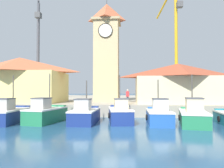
% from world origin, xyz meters
% --- Properties ---
extents(ground_plane, '(300.00, 300.00, 0.00)m').
position_xyz_m(ground_plane, '(0.00, 0.00, 0.00)').
color(ground_plane, navy).
extents(quay_wharf, '(120.00, 40.00, 1.27)m').
position_xyz_m(quay_wharf, '(0.00, 26.66, 0.64)').
color(quay_wharf, '#A89E89').
rests_on(quay_wharf, ground).
extents(fishing_boat_left_outer, '(2.39, 5.34, 4.15)m').
position_xyz_m(fishing_boat_left_outer, '(-9.67, 2.42, 0.74)').
color(fishing_boat_left_outer, navy).
rests_on(fishing_boat_left_outer, ground).
extents(fishing_boat_left_inner, '(2.74, 4.67, 4.31)m').
position_xyz_m(fishing_boat_left_inner, '(-6.47, 2.70, 0.78)').
color(fishing_boat_left_inner, '#237A4C').
rests_on(fishing_boat_left_inner, ground).
extents(fishing_boat_mid_left, '(2.15, 4.62, 3.67)m').
position_xyz_m(fishing_boat_mid_left, '(-3.01, 2.68, 0.73)').
color(fishing_boat_mid_left, navy).
rests_on(fishing_boat_mid_left, ground).
extents(fishing_boat_center, '(2.48, 4.84, 4.19)m').
position_xyz_m(fishing_boat_center, '(-0.01, 3.36, 0.76)').
color(fishing_boat_center, navy).
rests_on(fishing_boat_center, ground).
extents(fishing_boat_mid_right, '(2.06, 4.18, 3.72)m').
position_xyz_m(fishing_boat_mid_right, '(3.24, 2.53, 0.74)').
color(fishing_boat_mid_right, '#2356A8').
rests_on(fishing_boat_mid_right, ground).
extents(fishing_boat_right_inner, '(2.96, 5.53, 4.13)m').
position_xyz_m(fishing_boat_right_inner, '(5.96, 2.39, 0.75)').
color(fishing_boat_right_inner, '#237A4C').
rests_on(fishing_boat_right_inner, ground).
extents(clock_tower, '(3.76, 3.76, 15.10)m').
position_xyz_m(clock_tower, '(-2.32, 13.93, 8.37)').
color(clock_tower, tan).
rests_on(clock_tower, quay_wharf).
extents(warehouse_left, '(11.39, 7.21, 5.72)m').
position_xyz_m(warehouse_left, '(-13.28, 11.00, 4.19)').
color(warehouse_left, '#E5D17A').
rests_on(warehouse_left, quay_wharf).
extents(warehouse_right, '(10.45, 7.14, 4.74)m').
position_xyz_m(warehouse_right, '(6.66, 10.98, 3.70)').
color(warehouse_right, beige).
rests_on(warehouse_right, quay_wharf).
extents(port_crane_near, '(3.75, 8.43, 21.31)m').
position_xyz_m(port_crane_near, '(9.14, 24.32, 9.17)').
color(port_crane_near, '#976E11').
rests_on(port_crane_near, quay_wharf).
extents(port_crane_far, '(3.61, 7.59, 18.95)m').
position_xyz_m(port_crane_far, '(-16.63, 24.37, 8.38)').
color(port_crane_far, '#353539').
rests_on(port_crane_far, quay_wharf).
extents(dock_worker_near_tower, '(0.34, 0.22, 1.62)m').
position_xyz_m(dock_worker_near_tower, '(0.60, 7.51, 2.12)').
color(dock_worker_near_tower, '#33333D').
rests_on(dock_worker_near_tower, quay_wharf).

